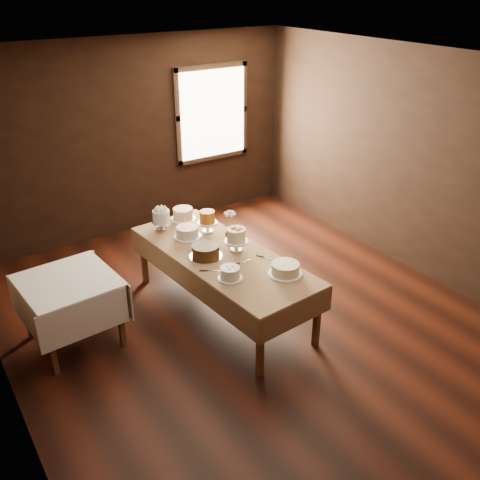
{
  "coord_description": "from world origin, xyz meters",
  "views": [
    {
      "loc": [
        -2.84,
        -4.12,
        3.55
      ],
      "look_at": [
        0.0,
        0.2,
        0.95
      ],
      "focal_mm": 40.15,
      "sensor_mm": 36.0,
      "label": 1
    }
  ],
  "objects_px": {
    "side_table": "(68,287)",
    "cake_caramel": "(207,223)",
    "display_table": "(222,258)",
    "cake_server_c": "(207,246)",
    "cake_meringue": "(161,221)",
    "cake_chocolate": "(206,251)",
    "cake_swirl": "(230,273)",
    "cake_lattice": "(187,233)",
    "cake_cream": "(285,269)",
    "cake_speckled": "(183,214)",
    "flower_vase": "(230,233)",
    "cake_server_e": "(215,271)",
    "cake_server_b": "(270,258)",
    "cake_server_a": "(245,261)",
    "cake_flowers": "(236,241)"
  },
  "relations": [
    {
      "from": "cake_speckled",
      "to": "cake_flowers",
      "type": "height_order",
      "value": "cake_flowers"
    },
    {
      "from": "cake_cream",
      "to": "cake_server_e",
      "type": "distance_m",
      "value": 0.73
    },
    {
      "from": "cake_speckled",
      "to": "cake_server_a",
      "type": "height_order",
      "value": "cake_speckled"
    },
    {
      "from": "cake_swirl",
      "to": "cake_server_b",
      "type": "distance_m",
      "value": 0.6
    },
    {
      "from": "display_table",
      "to": "cake_swirl",
      "type": "relative_size",
      "value": 9.65
    },
    {
      "from": "cake_meringue",
      "to": "cake_caramel",
      "type": "xyz_separation_m",
      "value": [
        0.43,
        -0.36,
        0.0
      ]
    },
    {
      "from": "cake_server_c",
      "to": "flower_vase",
      "type": "xyz_separation_m",
      "value": [
        0.34,
        0.04,
        0.06
      ]
    },
    {
      "from": "cake_meringue",
      "to": "flower_vase",
      "type": "relative_size",
      "value": 2.06
    },
    {
      "from": "display_table",
      "to": "cake_server_c",
      "type": "bearing_deg",
      "value": 100.24
    },
    {
      "from": "cake_speckled",
      "to": "cake_swirl",
      "type": "distance_m",
      "value": 1.59
    },
    {
      "from": "cake_lattice",
      "to": "cake_server_b",
      "type": "bearing_deg",
      "value": -62.89
    },
    {
      "from": "display_table",
      "to": "cake_flowers",
      "type": "height_order",
      "value": "cake_flowers"
    },
    {
      "from": "cake_chocolate",
      "to": "cake_server_b",
      "type": "bearing_deg",
      "value": -36.89
    },
    {
      "from": "cake_server_b",
      "to": "cake_meringue",
      "type": "bearing_deg",
      "value": 178.1
    },
    {
      "from": "cake_cream",
      "to": "flower_vase",
      "type": "bearing_deg",
      "value": 91.12
    },
    {
      "from": "cake_server_c",
      "to": "cake_server_e",
      "type": "relative_size",
      "value": 1.0
    },
    {
      "from": "cake_flowers",
      "to": "cake_swirl",
      "type": "bearing_deg",
      "value": -128.61
    },
    {
      "from": "side_table",
      "to": "cake_speckled",
      "type": "relative_size",
      "value": 2.83
    },
    {
      "from": "display_table",
      "to": "cake_caramel",
      "type": "height_order",
      "value": "cake_caramel"
    },
    {
      "from": "cake_caramel",
      "to": "cake_server_b",
      "type": "height_order",
      "value": "cake_caramel"
    },
    {
      "from": "cake_chocolate",
      "to": "cake_cream",
      "type": "relative_size",
      "value": 1.03
    },
    {
      "from": "cake_meringue",
      "to": "cake_server_e",
      "type": "relative_size",
      "value": 1.07
    },
    {
      "from": "cake_meringue",
      "to": "cake_caramel",
      "type": "distance_m",
      "value": 0.56
    },
    {
      "from": "cake_meringue",
      "to": "cake_caramel",
      "type": "bearing_deg",
      "value": -39.86
    },
    {
      "from": "side_table",
      "to": "cake_speckled",
      "type": "bearing_deg",
      "value": 22.39
    },
    {
      "from": "cake_server_a",
      "to": "flower_vase",
      "type": "height_order",
      "value": "flower_vase"
    },
    {
      "from": "cake_caramel",
      "to": "cake_cream",
      "type": "height_order",
      "value": "cake_caramel"
    },
    {
      "from": "cake_speckled",
      "to": "cake_chocolate",
      "type": "relative_size",
      "value": 0.82
    },
    {
      "from": "side_table",
      "to": "cake_caramel",
      "type": "height_order",
      "value": "cake_caramel"
    },
    {
      "from": "cake_lattice",
      "to": "cake_server_b",
      "type": "relative_size",
      "value": 1.53
    },
    {
      "from": "cake_meringue",
      "to": "cake_lattice",
      "type": "relative_size",
      "value": 0.7
    },
    {
      "from": "cake_meringue",
      "to": "cake_cream",
      "type": "height_order",
      "value": "cake_meringue"
    },
    {
      "from": "cake_caramel",
      "to": "cake_server_b",
      "type": "relative_size",
      "value": 1.16
    },
    {
      "from": "cake_server_c",
      "to": "cake_server_e",
      "type": "distance_m",
      "value": 0.58
    },
    {
      "from": "cake_lattice",
      "to": "cake_swirl",
      "type": "bearing_deg",
      "value": -94.87
    },
    {
      "from": "cake_server_a",
      "to": "cake_speckled",
      "type": "bearing_deg",
      "value": 88.09
    },
    {
      "from": "cake_cream",
      "to": "cake_server_e",
      "type": "xyz_separation_m",
      "value": [
        -0.57,
        0.45,
        -0.05
      ]
    },
    {
      "from": "cake_meringue",
      "to": "cake_cream",
      "type": "relative_size",
      "value": 0.63
    },
    {
      "from": "side_table",
      "to": "cake_caramel",
      "type": "bearing_deg",
      "value": 6.95
    },
    {
      "from": "cake_caramel",
      "to": "cake_flowers",
      "type": "distance_m",
      "value": 0.59
    },
    {
      "from": "cake_server_e",
      "to": "side_table",
      "type": "bearing_deg",
      "value": -172.09
    },
    {
      "from": "cake_meringue",
      "to": "cake_chocolate",
      "type": "relative_size",
      "value": 0.61
    },
    {
      "from": "cake_meringue",
      "to": "cake_lattice",
      "type": "xyz_separation_m",
      "value": [
        0.16,
        -0.36,
        -0.06
      ]
    },
    {
      "from": "cake_speckled",
      "to": "flower_vase",
      "type": "relative_size",
      "value": 2.76
    },
    {
      "from": "cake_flowers",
      "to": "cake_cream",
      "type": "xyz_separation_m",
      "value": [
        0.13,
        -0.72,
        -0.06
      ]
    },
    {
      "from": "cake_server_a",
      "to": "flower_vase",
      "type": "distance_m",
      "value": 0.61
    },
    {
      "from": "cake_meringue",
      "to": "cake_server_e",
      "type": "height_order",
      "value": "cake_meringue"
    },
    {
      "from": "cake_cream",
      "to": "cake_speckled",
      "type": "bearing_deg",
      "value": 97.44
    },
    {
      "from": "cake_meringue",
      "to": "cake_chocolate",
      "type": "xyz_separation_m",
      "value": [
        0.09,
        -0.9,
        -0.05
      ]
    },
    {
      "from": "cake_swirl",
      "to": "cake_meringue",
      "type": "bearing_deg",
      "value": 92.61
    }
  ]
}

